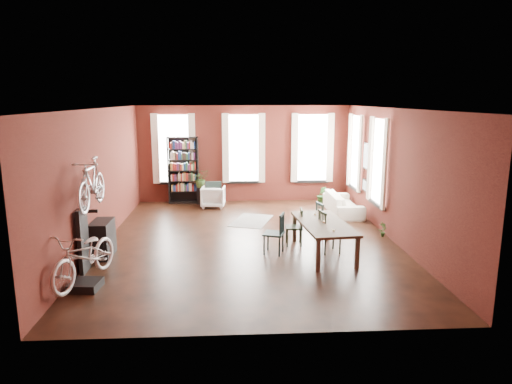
{
  "coord_description": "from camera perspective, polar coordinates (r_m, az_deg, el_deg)",
  "views": [
    {
      "loc": [
        -0.46,
        -10.68,
        3.43
      ],
      "look_at": [
        0.19,
        0.6,
        1.1
      ],
      "focal_mm": 32.0,
      "sensor_mm": 36.0,
      "label": 1
    }
  ],
  "objects": [
    {
      "name": "bicycle_hung",
      "position": [
        9.36,
        -19.98,
        2.98
      ],
      "size": [
        0.47,
        1.0,
        1.66
      ],
      "primitive_type": "imported",
      "color": "#A5A8AD",
      "rests_on": "bike_wall_rack"
    },
    {
      "name": "plant_stand",
      "position": [
        15.17,
        -6.86,
        -0.44
      ],
      "size": [
        0.28,
        0.28,
        0.55
      ],
      "primitive_type": "cube",
      "rotation": [
        0.0,
        0.0,
        -0.02
      ],
      "color": "black",
      "rests_on": "ground"
    },
    {
      "name": "bike_trainer",
      "position": [
        9.06,
        -20.53,
        -10.85
      ],
      "size": [
        0.56,
        0.56,
        0.15
      ],
      "primitive_type": "cube",
      "rotation": [
        0.0,
        0.0,
        -0.09
      ],
      "color": "black",
      "rests_on": "ground"
    },
    {
      "name": "dining_chair_d",
      "position": [
        11.49,
        8.7,
        -3.52
      ],
      "size": [
        0.51,
        0.51,
        0.9
      ],
      "primitive_type": "cube",
      "rotation": [
        0.0,
        0.0,
        1.85
      ],
      "color": "#1C3C3E",
      "rests_on": "ground"
    },
    {
      "name": "dining_chair_c",
      "position": [
        10.44,
        9.2,
        -4.92
      ],
      "size": [
        0.52,
        0.52,
        0.96
      ],
      "primitive_type": "cube",
      "rotation": [
        0.0,
        0.0,
        1.77
      ],
      "color": "black",
      "rests_on": "ground"
    },
    {
      "name": "plant_by_sofa",
      "position": [
        15.28,
        8.19,
        -0.94
      ],
      "size": [
        0.37,
        0.6,
        0.26
      ],
      "primitive_type": "imported",
      "rotation": [
        0.0,
        0.0,
        -0.09
      ],
      "color": "#285B24",
      "rests_on": "ground"
    },
    {
      "name": "plant_small",
      "position": [
        11.99,
        15.54,
        -5.07
      ],
      "size": [
        0.35,
        0.43,
        0.14
      ],
      "primitive_type": "imported",
      "rotation": [
        0.0,
        0.0,
        0.47
      ],
      "color": "#2B5823",
      "rests_on": "ground"
    },
    {
      "name": "white_armchair",
      "position": [
        14.64,
        -5.38,
        -0.47
      ],
      "size": [
        0.77,
        0.73,
        0.74
      ],
      "primitive_type": "imported",
      "rotation": [
        0.0,
        0.0,
        3.06
      ],
      "color": "silver",
      "rests_on": "ground"
    },
    {
      "name": "bicycle_floor",
      "position": [
        8.72,
        -20.79,
        -4.65
      ],
      "size": [
        0.91,
        1.14,
        1.89
      ],
      "primitive_type": "imported",
      "rotation": [
        0.0,
        0.0,
        -0.28
      ],
      "color": "beige",
      "rests_on": "bike_trainer"
    },
    {
      "name": "bike_wall_rack",
      "position": [
        9.75,
        -20.79,
        -5.69
      ],
      "size": [
        0.16,
        0.6,
        1.3
      ],
      "primitive_type": "cube",
      "color": "black",
      "rests_on": "ground"
    },
    {
      "name": "cream_sofa",
      "position": [
        14.04,
        10.85,
        -1.0
      ],
      "size": [
        0.61,
        2.08,
        0.81
      ],
      "primitive_type": "imported",
      "rotation": [
        0.0,
        0.0,
        1.57
      ],
      "color": "beige",
      "rests_on": "ground"
    },
    {
      "name": "dining_chair_a",
      "position": [
        10.23,
        2.22,
        -5.2
      ],
      "size": [
        0.55,
        0.55,
        0.93
      ],
      "primitive_type": "cube",
      "rotation": [
        0.0,
        0.0,
        -1.9
      ],
      "color": "#1A3639",
      "rests_on": "ground"
    },
    {
      "name": "plant_on_stand",
      "position": [
        15.09,
        -6.93,
        1.44
      ],
      "size": [
        0.7,
        0.73,
        0.46
      ],
      "primitive_type": "imported",
      "rotation": [
        0.0,
        0.0,
        0.37
      ],
      "color": "#375A24",
      "rests_on": "plant_stand"
    },
    {
      "name": "striped_rug",
      "position": [
        13.02,
        -0.57,
        -3.6
      ],
      "size": [
        1.37,
        1.73,
        0.01
      ],
      "primitive_type": "cube",
      "rotation": [
        0.0,
        0.0,
        -0.32
      ],
      "color": "black",
      "rests_on": "ground"
    },
    {
      "name": "dining_chair_b",
      "position": [
        10.86,
        4.76,
        -4.39
      ],
      "size": [
        0.42,
        0.42,
        0.87
      ],
      "primitive_type": "cube",
      "rotation": [
        0.0,
        0.0,
        -1.63
      ],
      "color": "black",
      "rests_on": "ground"
    },
    {
      "name": "console_table",
      "position": [
        10.62,
        -18.64,
        -5.56
      ],
      "size": [
        0.4,
        0.8,
        0.8
      ],
      "primitive_type": "cube",
      "color": "black",
      "rests_on": "ground"
    },
    {
      "name": "room",
      "position": [
        11.39,
        0.3,
        5.13
      ],
      "size": [
        9.0,
        9.04,
        3.22
      ],
      "color": "black",
      "rests_on": "ground"
    },
    {
      "name": "bookshelf",
      "position": [
        15.23,
        -9.07,
        2.71
      ],
      "size": [
        1.0,
        0.32,
        2.2
      ],
      "primitive_type": "cube",
      "color": "black",
      "rests_on": "ground"
    },
    {
      "name": "dining_table",
      "position": [
        10.31,
        8.39,
        -5.76
      ],
      "size": [
        1.19,
        2.24,
        0.73
      ],
      "primitive_type": "cube",
      "rotation": [
        0.0,
        0.0,
        0.1
      ],
      "color": "#4C3E2D",
      "rests_on": "ground"
    }
  ]
}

